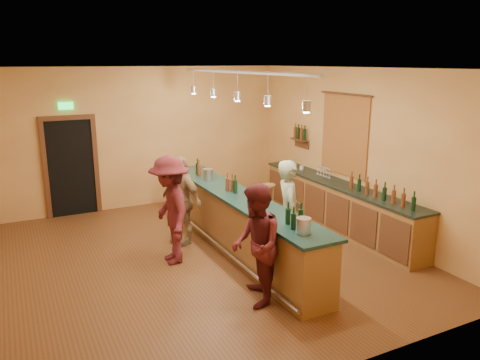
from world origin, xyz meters
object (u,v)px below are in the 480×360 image
bartender (289,212)px  customer_c (170,210)px  tasting_bar (238,219)px  customer_a (256,245)px  bar_stool (268,191)px  back_counter (337,205)px  customer_b (181,200)px

bartender → customer_c: (-1.75, 0.88, 0.03)m
tasting_bar → customer_a: 1.88m
bar_stool → bartender: bearing=-113.2°
back_counter → customer_c: (-3.55, -0.09, 0.43)m
tasting_bar → customer_b: size_ratio=3.09×
customer_a → back_counter: bearing=145.2°
customer_a → bar_stool: bearing=169.2°
bartender → customer_a: (-1.14, -0.97, -0.02)m
customer_b → bar_stool: customer_b is taller
bartender → customer_a: bearing=151.2°
back_counter → customer_c: bearing=-178.5°
tasting_bar → customer_c: size_ratio=2.79×
customer_c → customer_a: bearing=22.2°
customer_b → customer_c: bearing=-54.5°
back_counter → customer_b: (-3.10, 0.66, 0.34)m
back_counter → bartender: (-1.80, -0.98, 0.39)m
tasting_bar → bar_stool: bearing=46.6°
bartender → customer_a: 1.50m
customer_b → back_counter: bearing=54.5°
back_counter → customer_b: bearing=167.9°
tasting_bar → customer_b: 1.15m
bartender → customer_b: (-1.29, 1.64, -0.06)m
back_counter → tasting_bar: (-2.35, -0.18, 0.12)m
bar_stool → customer_a: bearing=-122.5°
customer_b → customer_c: size_ratio=0.90×
tasting_bar → bar_stool: tasting_bar is taller
customer_a → bartender: bearing=152.0°
back_counter → customer_a: size_ratio=2.66×
customer_a → bar_stool: (2.23, 3.49, -0.37)m
back_counter → customer_b: customer_b is taller
bar_stool → customer_b: bearing=-159.7°
bartender → customer_c: size_ratio=0.96×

